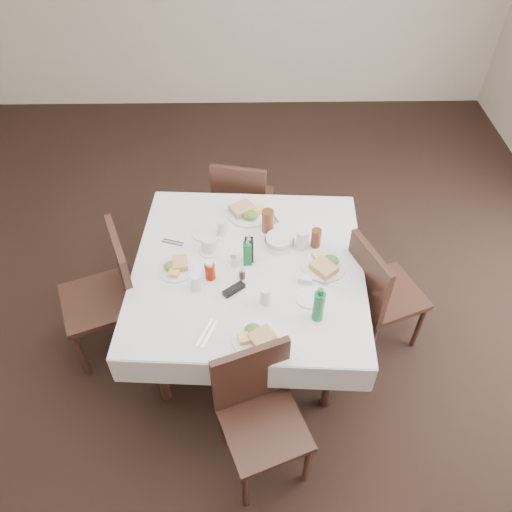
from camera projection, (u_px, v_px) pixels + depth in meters
The scene contains 33 objects.
ground_plane at pixel (236, 332), 3.78m from camera, with size 7.00×7.00×0.00m, color black.
room_shell at pixel (226, 135), 2.56m from camera, with size 6.04×7.04×2.80m.
dining_table at pixel (249, 273), 3.27m from camera, with size 1.57×1.57×0.76m.
chair_north at pixel (242, 200), 4.06m from camera, with size 0.51×0.51×0.91m.
chair_south at pixel (258, 407), 2.78m from camera, with size 0.57×0.57×0.93m.
chair_east at pixel (377, 290), 3.36m from camera, with size 0.58×0.58×0.95m.
chair_west at pixel (110, 288), 3.34m from camera, with size 0.61×0.61×0.99m.
meal_north at pixel (248, 212), 3.55m from camera, with size 0.30×0.30×0.07m.
meal_south at pixel (256, 337), 2.80m from camera, with size 0.26×0.26×0.06m.
meal_east at pixel (324, 265), 3.19m from camera, with size 0.29×0.29×0.06m.
meal_west at pixel (176, 267), 3.18m from camera, with size 0.23×0.23×0.05m.
side_plate_a at pixel (204, 233), 3.42m from camera, with size 0.17×0.17×0.01m.
side_plate_b at pixel (309, 298), 3.02m from camera, with size 0.16×0.16×0.01m.
water_n at pixel (222, 228), 3.39m from camera, with size 0.06×0.06×0.11m.
water_s at pixel (266, 296), 2.96m from camera, with size 0.07×0.07×0.12m.
water_e at pixel (302, 240), 3.29m from camera, with size 0.08×0.08×0.14m.
water_w at pixel (195, 282), 3.04m from camera, with size 0.06×0.06×0.11m.
iced_tea_a at pixel (268, 221), 3.39m from camera, with size 0.08×0.08×0.17m.
iced_tea_b at pixel (316, 238), 3.30m from camera, with size 0.07×0.07×0.14m.
bread_basket at pixel (279, 241), 3.33m from camera, with size 0.20×0.20×0.07m.
oil_cruet_dark at pixel (249, 249), 3.18m from camera, with size 0.06×0.06×0.23m.
oil_cruet_green at pixel (248, 252), 3.17m from camera, with size 0.05×0.05×0.23m.
ketchup_bottle at pixel (210, 271), 3.10m from camera, with size 0.06×0.06×0.14m.
salt_shaker at pixel (234, 261), 3.19m from camera, with size 0.04×0.04×0.09m.
pepper_shaker at pixel (242, 274), 3.11m from camera, with size 0.04×0.04×0.08m.
coffee_mug at pixel (209, 245), 3.28m from camera, with size 0.15×0.15×0.11m.
sunglasses at pixel (234, 289), 3.06m from camera, with size 0.14×0.13×0.03m.
green_bottle at pixel (319, 305), 2.84m from camera, with size 0.07×0.07×0.25m.
sugar_caddy at pixel (305, 279), 3.10m from camera, with size 0.09×0.07×0.04m.
cutlery_n at pixel (272, 217), 3.55m from camera, with size 0.09×0.16×0.01m.
cutlery_s at pixel (207, 333), 2.84m from camera, with size 0.12×0.20×0.01m.
cutlery_e at pixel (323, 282), 3.11m from camera, with size 0.20×0.08×0.01m.
cutlery_w at pixel (173, 242), 3.36m from camera, with size 0.16×0.08×0.01m.
Camera 1 is at (0.12, -2.24, 3.10)m, focal length 35.00 mm.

